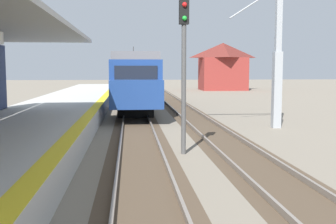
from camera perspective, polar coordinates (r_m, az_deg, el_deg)
The scene contains 7 objects.
station_platform at distance 15.74m, azimuth -20.17°, elevation -3.42°, with size 5.00×80.00×0.91m.
track_pair_nearest_platform at distance 19.23m, azimuth -4.21°, elevation -2.62°, with size 2.34×120.00×0.16m.
track_pair_middle at distance 19.59m, azimuth 5.79°, elevation -2.48°, with size 2.34×120.00×0.16m.
approaching_train at distance 31.05m, azimuth -4.68°, elevation 4.60°, with size 2.93×19.60×4.76m.
rail_signal_post at distance 14.02m, azimuth 2.20°, elevation 7.09°, with size 0.32×0.34×5.20m.
catenary_pylon_far_side at distance 20.96m, azimuth 14.11°, elevation 7.67°, with size 5.00×0.40×7.50m.
distant_trackside_house at distance 57.23m, azimuth 7.56°, elevation 6.36°, with size 6.60×5.28×6.40m.
Camera 1 is at (1.54, 0.99, 2.93)m, focal length 44.22 mm.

